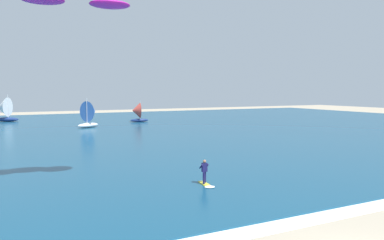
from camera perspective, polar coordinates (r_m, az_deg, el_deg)
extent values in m
cube|color=navy|center=(60.83, -15.13, -1.60)|extent=(160.00, 90.00, 0.10)
cube|color=white|center=(20.84, 17.69, -13.68)|extent=(101.51, 2.27, 0.01)
cube|color=yellow|center=(25.71, 1.90, -9.67)|extent=(0.61, 1.44, 0.05)
cylinder|color=#19194C|center=(25.41, 1.80, -8.86)|extent=(0.14, 0.14, 0.80)
cylinder|color=#19194C|center=(25.82, 2.01, -8.64)|extent=(0.14, 0.14, 0.80)
cube|color=#19194C|center=(25.46, 1.91, -7.22)|extent=(0.38, 0.26, 0.60)
sphere|color=#9E7051|center=(25.38, 1.91, -6.31)|extent=(0.22, 0.22, 0.22)
cylinder|color=#19194C|center=(25.44, 1.38, -7.11)|extent=(0.15, 0.51, 0.39)
cylinder|color=#19194C|center=(25.60, 2.31, -7.04)|extent=(0.15, 0.51, 0.39)
ellipsoid|color=white|center=(24.85, 2.71, -10.14)|extent=(0.77, 0.68, 0.08)
ellipsoid|color=#B21999|center=(25.58, -21.83, 16.65)|extent=(2.88, 2.48, 0.41)
ellipsoid|color=#B21999|center=(25.70, -12.43, 16.81)|extent=(2.88, 2.48, 0.41)
ellipsoid|color=navy|center=(75.14, -8.03, -0.03)|extent=(3.74, 1.77, 0.67)
cylinder|color=silver|center=(75.03, -7.92, 1.60)|extent=(0.11, 0.11, 3.60)
cone|color=#D84C3F|center=(74.91, -8.51, 1.45)|extent=(2.01, 3.22, 3.02)
ellipsoid|color=white|center=(65.74, -15.56, -0.77)|extent=(4.38, 3.38, 0.79)
cylinder|color=silver|center=(65.43, -15.74, 1.41)|extent=(0.13, 0.13, 4.23)
cone|color=#3F72CC|center=(66.05, -15.13, 1.27)|extent=(3.38, 4.00, 3.55)
ellipsoid|color=navy|center=(84.10, -26.34, 0.09)|extent=(4.78, 3.62, 0.86)
cylinder|color=silver|center=(83.85, -26.27, 1.95)|extent=(0.14, 0.14, 4.59)
cone|color=white|center=(84.34, -26.87, 1.78)|extent=(3.64, 4.35, 3.86)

